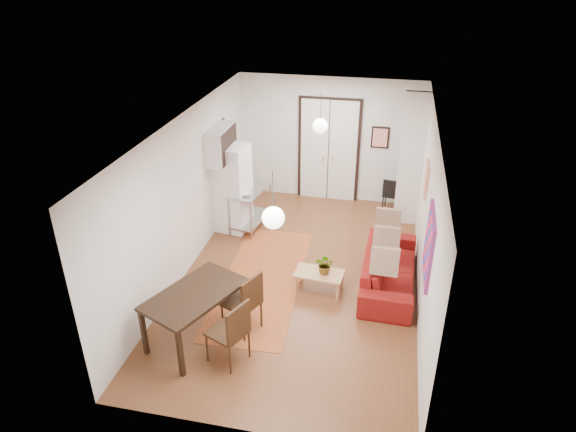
% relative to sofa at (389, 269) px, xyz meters
% --- Properties ---
extents(floor, '(7.00, 7.00, 0.00)m').
position_rel_sofa_xyz_m(floor, '(-1.59, -0.08, -0.33)').
color(floor, brown).
rests_on(floor, ground).
extents(ceiling, '(4.20, 7.00, 0.02)m').
position_rel_sofa_xyz_m(ceiling, '(-1.59, -0.08, 2.57)').
color(ceiling, silver).
rests_on(ceiling, wall_back).
extents(wall_back, '(4.20, 0.02, 2.90)m').
position_rel_sofa_xyz_m(wall_back, '(-1.59, 3.42, 1.12)').
color(wall_back, silver).
rests_on(wall_back, floor).
extents(wall_front, '(4.20, 0.02, 2.90)m').
position_rel_sofa_xyz_m(wall_front, '(-1.59, -3.58, 1.12)').
color(wall_front, silver).
rests_on(wall_front, floor).
extents(wall_left, '(0.02, 7.00, 2.90)m').
position_rel_sofa_xyz_m(wall_left, '(-3.69, -0.08, 1.12)').
color(wall_left, silver).
rests_on(wall_left, floor).
extents(wall_right, '(0.02, 7.00, 2.90)m').
position_rel_sofa_xyz_m(wall_right, '(0.51, -0.08, 1.12)').
color(wall_right, silver).
rests_on(wall_right, floor).
extents(double_doors, '(1.44, 0.06, 2.50)m').
position_rel_sofa_xyz_m(double_doors, '(-1.59, 3.38, 0.87)').
color(double_doors, white).
rests_on(double_doors, wall_back).
extents(stub_partition, '(0.50, 0.10, 2.90)m').
position_rel_sofa_xyz_m(stub_partition, '(0.26, 2.47, 1.12)').
color(stub_partition, silver).
rests_on(stub_partition, floor).
extents(wall_cabinet, '(0.35, 1.00, 0.70)m').
position_rel_sofa_xyz_m(wall_cabinet, '(-3.51, 1.42, 1.57)').
color(wall_cabinet, silver).
rests_on(wall_cabinet, wall_left).
extents(painting_popart, '(0.05, 1.00, 1.00)m').
position_rel_sofa_xyz_m(painting_popart, '(0.48, -1.33, 1.32)').
color(painting_popart, red).
rests_on(painting_popart, wall_right).
extents(painting_abstract, '(0.05, 0.50, 0.60)m').
position_rel_sofa_xyz_m(painting_abstract, '(0.48, 0.72, 1.47)').
color(painting_abstract, white).
rests_on(painting_abstract, wall_right).
extents(poster_back, '(0.40, 0.03, 0.50)m').
position_rel_sofa_xyz_m(poster_back, '(-0.44, 3.39, 1.27)').
color(poster_back, red).
rests_on(poster_back, wall_back).
extents(print_left, '(0.03, 0.44, 0.54)m').
position_rel_sofa_xyz_m(print_left, '(-3.66, 1.92, 1.62)').
color(print_left, olive).
rests_on(print_left, wall_left).
extents(pendant_back, '(0.30, 0.30, 0.80)m').
position_rel_sofa_xyz_m(pendant_back, '(-1.59, 1.92, 1.92)').
color(pendant_back, white).
rests_on(pendant_back, ceiling).
extents(pendant_front, '(0.30, 0.30, 0.80)m').
position_rel_sofa_xyz_m(pendant_front, '(-1.59, -2.08, 1.92)').
color(pendant_front, white).
rests_on(pendant_front, ceiling).
extents(kilim_rug, '(1.52, 3.71, 0.01)m').
position_rel_sofa_xyz_m(kilim_rug, '(-2.24, -0.35, -0.33)').
color(kilim_rug, '#AC5A2B').
rests_on(kilim_rug, floor).
extents(sofa, '(2.29, 0.94, 0.66)m').
position_rel_sofa_xyz_m(sofa, '(0.00, 0.00, 0.00)').
color(sofa, maroon).
rests_on(sofa, floor).
extents(coffee_table, '(0.87, 0.53, 0.37)m').
position_rel_sofa_xyz_m(coffee_table, '(-1.19, -0.44, -0.01)').
color(coffee_table, tan).
rests_on(coffee_table, floor).
extents(potted_plant, '(0.35, 0.31, 0.36)m').
position_rel_sofa_xyz_m(potted_plant, '(-1.09, -0.44, 0.22)').
color(potted_plant, '#37602B').
rests_on(potted_plant, coffee_table).
extents(kitchen_counter, '(0.73, 1.22, 0.88)m').
position_rel_sofa_xyz_m(kitchen_counter, '(-3.00, 1.60, 0.23)').
color(kitchen_counter, '#A8AAAD').
rests_on(kitchen_counter, floor).
extents(bowl, '(0.25, 0.25, 0.05)m').
position_rel_sofa_xyz_m(bowl, '(-3.00, 1.30, 0.58)').
color(bowl, beige).
rests_on(bowl, kitchen_counter).
extents(soap_bottle, '(0.10, 0.10, 0.18)m').
position_rel_sofa_xyz_m(soap_bottle, '(-3.05, 1.85, 0.64)').
color(soap_bottle, teal).
rests_on(soap_bottle, kitchen_counter).
extents(fridge, '(0.74, 0.74, 1.87)m').
position_rel_sofa_xyz_m(fridge, '(-3.34, 1.47, 0.60)').
color(fridge, white).
rests_on(fridge, floor).
extents(dining_table, '(1.41, 1.75, 0.84)m').
position_rel_sofa_xyz_m(dining_table, '(-2.81, -2.05, 0.42)').
color(dining_table, black).
rests_on(dining_table, floor).
extents(dining_chair_near, '(0.65, 0.78, 1.04)m').
position_rel_sofa_xyz_m(dining_chair_near, '(-2.21, -1.60, 0.28)').
color(dining_chair_near, '#382111').
rests_on(dining_chair_near, floor).
extents(dining_chair_far, '(0.65, 0.78, 1.04)m').
position_rel_sofa_xyz_m(dining_chair_far, '(-2.21, -2.30, 0.28)').
color(dining_chair_far, '#382111').
rests_on(dining_chair_far, floor).
extents(black_side_chair, '(0.42, 0.42, 0.80)m').
position_rel_sofa_xyz_m(black_side_chair, '(-0.07, 3.11, 0.13)').
color(black_side_chair, black).
rests_on(black_side_chair, floor).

